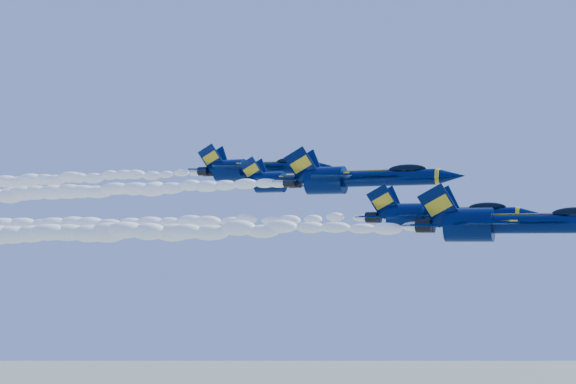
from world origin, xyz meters
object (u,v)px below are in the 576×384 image
at_px(jet_lead, 515,223).
at_px(jet_second, 441,215).
at_px(jet_fifth, 256,168).
at_px(jet_fourth, 296,181).
at_px(jet_third, 361,178).

xyz_separation_m(jet_lead, jet_second, (-6.85, 5.27, 0.89)).
bearing_deg(jet_fifth, jet_second, -37.92).
distance_m(jet_second, jet_fourth, 25.65).
bearing_deg(jet_third, jet_second, -38.25).
bearing_deg(jet_fourth, jet_third, -37.23).
height_order(jet_second, jet_fifth, jet_fifth).
bearing_deg(jet_fourth, jet_fifth, 141.60).
bearing_deg(jet_second, jet_fifth, 142.08).
relative_size(jet_lead, jet_fourth, 1.11).
xyz_separation_m(jet_second, jet_third, (-9.72, 7.67, 4.11)).
height_order(jet_third, jet_fifth, jet_fifth).
xyz_separation_m(jet_third, jet_fifth, (-18.10, 14.01, 2.84)).
xyz_separation_m(jet_second, jet_fifth, (-27.82, 21.67, 6.95)).
height_order(jet_lead, jet_second, jet_second).
height_order(jet_second, jet_fourth, jet_fourth).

